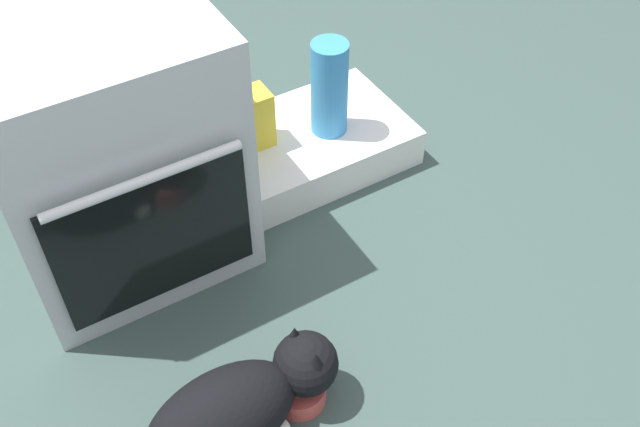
{
  "coord_description": "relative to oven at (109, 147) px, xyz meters",
  "views": [
    {
      "loc": [
        -0.29,
        -1.0,
        1.57
      ],
      "look_at": [
        0.37,
        0.09,
        0.25
      ],
      "focal_mm": 41.4,
      "sensor_mm": 36.0,
      "label": 1
    }
  ],
  "objects": [
    {
      "name": "ground",
      "position": [
        0.02,
        -0.48,
        -0.35
      ],
      "size": [
        8.0,
        8.0,
        0.0
      ],
      "primitive_type": "plane",
      "color": "#384C47"
    },
    {
      "name": "oven",
      "position": [
        0.0,
        0.0,
        0.0
      ],
      "size": [
        0.57,
        0.58,
        0.71
      ],
      "color": "#B7BABF",
      "rests_on": "ground"
    },
    {
      "name": "water_bottle",
      "position": [
        0.66,
        0.01,
        -0.08
      ],
      "size": [
        0.11,
        0.11,
        0.3
      ],
      "primitive_type": "cylinder",
      "color": "#388CD1",
      "rests_on": "pantry_cabinet"
    },
    {
      "name": "cat",
      "position": [
        -0.01,
        -0.69,
        -0.24
      ],
      "size": [
        0.74,
        0.22,
        0.22
      ],
      "rotation": [
        0.0,
        0.0,
        0.06
      ],
      "color": "black",
      "rests_on": "ground"
    },
    {
      "name": "pantry_cabinet",
      "position": [
        0.62,
        0.04,
        -0.29
      ],
      "size": [
        0.57,
        0.4,
        0.12
      ],
      "primitive_type": "cube",
      "color": "white",
      "rests_on": "ground"
    },
    {
      "name": "food_bowl",
      "position": [
        0.15,
        -0.68,
        -0.32
      ],
      "size": [
        0.13,
        0.13,
        0.08
      ],
      "color": "#C64C47",
      "rests_on": "ground"
    },
    {
      "name": "snack_bag",
      "position": [
        0.43,
        0.07,
        -0.14
      ],
      "size": [
        0.12,
        0.09,
        0.18
      ],
      "primitive_type": "cube",
      "color": "yellow",
      "rests_on": "pantry_cabinet"
    }
  ]
}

